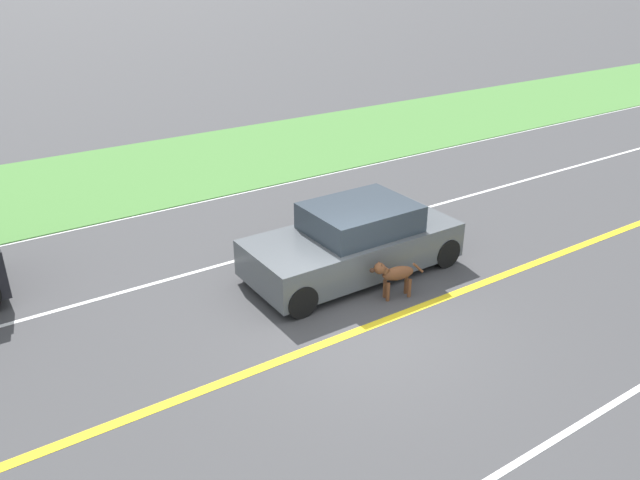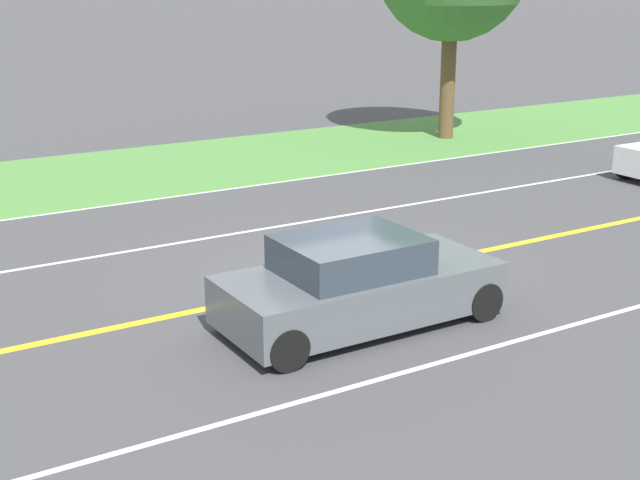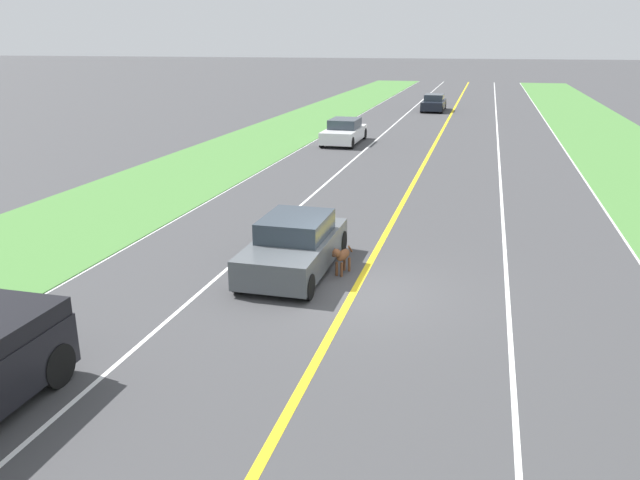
{
  "view_description": "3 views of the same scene",
  "coord_description": "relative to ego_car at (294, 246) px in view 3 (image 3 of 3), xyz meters",
  "views": [
    {
      "loc": [
        -7.05,
        5.67,
        5.84
      ],
      "look_at": [
        1.81,
        -0.21,
        0.88
      ],
      "focal_mm": 35.0,
      "sensor_mm": 36.0,
      "label": 1
    },
    {
      "loc": [
        12.2,
        -7.97,
        5.21
      ],
      "look_at": [
        0.98,
        -1.16,
        1.16
      ],
      "focal_mm": 50.0,
      "sensor_mm": 36.0,
      "label": 2
    },
    {
      "loc": [
        -2.68,
        13.44,
        5.65
      ],
      "look_at": [
        0.9,
        -0.2,
        1.13
      ],
      "focal_mm": 35.0,
      "sensor_mm": 36.0,
      "label": 3
    }
  ],
  "objects": [
    {
      "name": "lane_dash_same_dir",
      "position": [
        1.72,
        0.99,
        -0.65
      ],
      "size": [
        0.1,
        160.0,
        0.01
      ],
      "primitive_type": "cube",
      "color": "white",
      "rests_on": "ground"
    },
    {
      "name": "ego_car",
      "position": [
        0.0,
        0.0,
        0.0
      ],
      "size": [
        1.89,
        4.23,
        1.4
      ],
      "color": "#51565B",
      "rests_on": "ground"
    },
    {
      "name": "lane_edge_line_right",
      "position": [
        5.22,
        0.99,
        -0.65
      ],
      "size": [
        0.14,
        160.0,
        0.01
      ],
      "primitive_type": "cube",
      "color": "white",
      "rests_on": "ground"
    },
    {
      "name": "car_trailing_near",
      "position": [
        3.33,
        -20.71,
        -0.01
      ],
      "size": [
        1.87,
        4.54,
        1.37
      ],
      "color": "white",
      "rests_on": "ground"
    },
    {
      "name": "car_trailing_mid",
      "position": [
        -0.19,
        -39.48,
        -0.02
      ],
      "size": [
        1.81,
        4.58,
        1.36
      ],
      "color": "black",
      "rests_on": "ground"
    },
    {
      "name": "ground_plane",
      "position": [
        -1.78,
        0.99,
        -0.65
      ],
      "size": [
        400.0,
        400.0,
        0.0
      ],
      "primitive_type": "plane",
      "color": "#424244"
    },
    {
      "name": "lane_dash_oncoming",
      "position": [
        -5.28,
        0.99,
        -0.65
      ],
      "size": [
        0.1,
        160.0,
        0.01
      ],
      "primitive_type": "cube",
      "color": "white",
      "rests_on": "ground"
    },
    {
      "name": "dog",
      "position": [
        -1.24,
        0.01,
        -0.16
      ],
      "size": [
        0.39,
        1.08,
        0.79
      ],
      "rotation": [
        0.0,
        0.0,
        -0.24
      ],
      "color": "brown",
      "rests_on": "ground"
    },
    {
      "name": "centre_divider_line",
      "position": [
        -1.78,
        0.99,
        -0.65
      ],
      "size": [
        0.18,
        160.0,
        0.01
      ],
      "primitive_type": "cube",
      "color": "yellow",
      "rests_on": "ground"
    }
  ]
}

